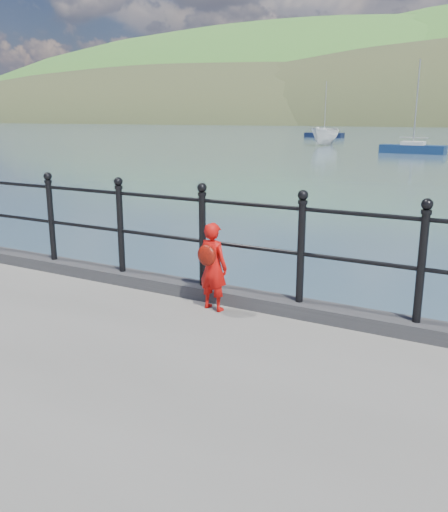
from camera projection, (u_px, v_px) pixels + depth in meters
The scene contains 7 objects.
ground at pixel (253, 381), 6.47m from camera, with size 600.00×600.00×0.00m, color #2D4251.
kerb at pixel (249, 299), 6.07m from camera, with size 60.00×0.30×0.15m, color #28282B.
railing at pixel (249, 234), 5.89m from camera, with size 18.11×0.11×1.20m.
child at pixel (213, 266), 5.85m from camera, with size 0.38×0.33×0.97m.
launch_white at pixel (325, 136), 56.31m from camera, with size 1.91×5.09×1.96m, color white.
sailboat_port at pixel (413, 149), 44.99m from camera, with size 5.27×1.94×7.64m.
sailboat_left at pixel (324, 135), 77.29m from camera, with size 5.59×1.97×7.92m.
Camera 1 is at (2.56, -5.31, 3.07)m, focal length 38.00 mm.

